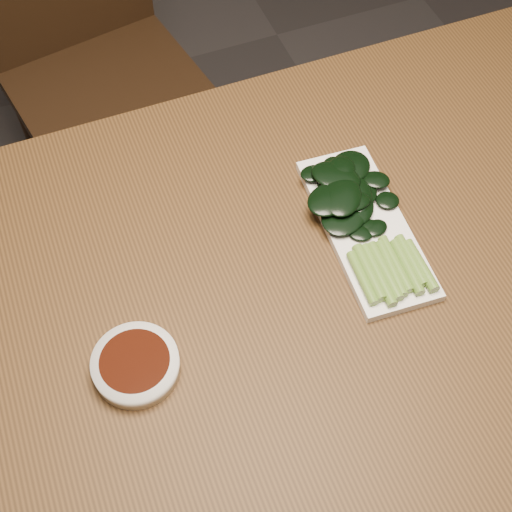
{
  "coord_description": "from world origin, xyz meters",
  "views": [
    {
      "loc": [
        -0.23,
        -0.47,
        1.6
      ],
      "look_at": [
        -0.03,
        0.05,
        0.76
      ],
      "focal_mm": 50.0,
      "sensor_mm": 36.0,
      "label": 1
    }
  ],
  "objects_px": {
    "table": "(285,307)",
    "serving_plate": "(366,228)",
    "gai_lan": "(357,209)",
    "chair_far": "(93,56)",
    "sauce_bowl": "(136,365)"
  },
  "relations": [
    {
      "from": "sauce_bowl",
      "to": "serving_plate",
      "type": "bearing_deg",
      "value": 13.68
    },
    {
      "from": "table",
      "to": "serving_plate",
      "type": "distance_m",
      "value": 0.17
    },
    {
      "from": "table",
      "to": "chair_far",
      "type": "xyz_separation_m",
      "value": [
        -0.11,
        0.87,
        -0.19
      ]
    },
    {
      "from": "chair_far",
      "to": "serving_plate",
      "type": "distance_m",
      "value": 0.91
    },
    {
      "from": "serving_plate",
      "to": "chair_far",
      "type": "bearing_deg",
      "value": 106.65
    },
    {
      "from": "table",
      "to": "sauce_bowl",
      "type": "xyz_separation_m",
      "value": [
        -0.23,
        -0.05,
        0.09
      ]
    },
    {
      "from": "serving_plate",
      "to": "sauce_bowl",
      "type": "bearing_deg",
      "value": -166.32
    },
    {
      "from": "table",
      "to": "gai_lan",
      "type": "bearing_deg",
      "value": 24.94
    },
    {
      "from": "serving_plate",
      "to": "gai_lan",
      "type": "xyz_separation_m",
      "value": [
        -0.01,
        0.02,
        0.02
      ]
    },
    {
      "from": "sauce_bowl",
      "to": "gai_lan",
      "type": "height_order",
      "value": "gai_lan"
    },
    {
      "from": "serving_plate",
      "to": "gai_lan",
      "type": "relative_size",
      "value": 1.06
    },
    {
      "from": "gai_lan",
      "to": "chair_far",
      "type": "bearing_deg",
      "value": 106.75
    },
    {
      "from": "chair_far",
      "to": "sauce_bowl",
      "type": "height_order",
      "value": "chair_far"
    },
    {
      "from": "gai_lan",
      "to": "serving_plate",
      "type": "bearing_deg",
      "value": -76.97
    },
    {
      "from": "table",
      "to": "sauce_bowl",
      "type": "relative_size",
      "value": 12.49
    }
  ]
}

